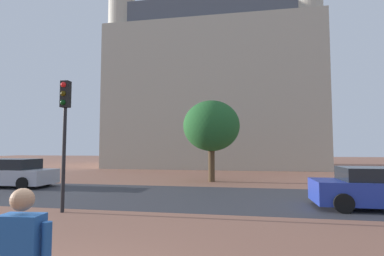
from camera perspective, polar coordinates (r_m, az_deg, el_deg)
The scene contains 7 objects.
ground_plane at distance 13.72m, azimuth -1.56°, elevation -12.74°, with size 120.00×120.00×0.00m, color #93604C.
street_asphalt_strip at distance 13.21m, azimuth -2.04°, elevation -13.07°, with size 120.00×6.54×0.00m, color #38383D.
landmark_building at distance 35.46m, azimuth 4.19°, elevation 8.36°, with size 22.42×14.07×31.66m.
car_blue at distance 12.27m, azimuth 32.43°, elevation -9.91°, with size 4.32×2.01×1.44m.
car_silver at distance 19.00m, azimuth -31.57°, elevation -7.50°, with size 4.59×2.11×1.51m.
traffic_light_pole at distance 10.76m, azimuth -23.44°, elevation 1.54°, with size 0.28×0.34×4.38m.
tree_curb_far at distance 18.69m, azimuth 3.77°, elevation 0.38°, with size 3.57×3.57×5.12m.
Camera 1 is at (2.75, -3.27, 2.12)m, focal length 27.55 mm.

